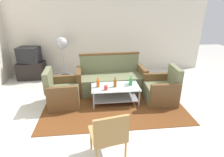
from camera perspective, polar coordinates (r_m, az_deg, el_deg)
The scene contains 16 objects.
ground_plane at distance 3.72m, azimuth 3.13°, elevation -13.04°, with size 14.00×14.00×0.00m, color beige.
wall_back at distance 6.13m, azimuth -1.26°, elevation 15.14°, with size 6.52×0.12×2.80m.
rug at distance 4.33m, azimuth 0.26°, elevation -7.42°, with size 3.14×2.19×0.01m, color brown.
couch at distance 4.83m, azimuth -0.32°, elevation -0.12°, with size 1.83×0.81×0.96m.
armchair_left at distance 4.26m, azimuth -15.44°, elevation -4.51°, with size 0.74×0.80×0.85m.
armchair_right at distance 4.41m, azimuth 15.49°, elevation -3.60°, with size 0.72×0.78×0.85m.
coffee_table at distance 4.21m, azimuth 1.06°, elevation -4.27°, with size 1.10×0.60×0.40m.
bottle_green at distance 4.20m, azimuth 5.96°, elevation -1.01°, with size 0.08×0.08×0.24m.
bottle_orange at distance 4.10m, azimuth -4.44°, elevation -1.52°, with size 0.08×0.08×0.24m.
bottle_brown at distance 4.10m, azimuth 0.99°, elevation -1.48°, with size 0.07×0.07×0.24m.
bottle_clear at distance 4.29m, azimuth 5.94°, elevation -0.53°, with size 0.07×0.07×0.23m.
cup at distance 3.97m, azimuth -1.97°, elevation -2.97°, with size 0.08×0.08×0.10m, color red.
tv_stand at distance 6.17m, azimuth -24.10°, elevation 2.37°, with size 0.80×0.50×0.52m, color black.
television at distance 6.04m, azimuth -24.83°, elevation 6.84°, with size 0.68×0.55×0.48m.
pedestal_fan at distance 5.79m, azimuth -15.56°, elevation 10.07°, with size 0.36×0.36×1.27m.
wicker_chair at distance 2.60m, azimuth -0.99°, elevation -17.04°, with size 0.56×0.56×0.84m.
Camera 1 is at (-0.52, -3.00, 2.14)m, focal length 28.80 mm.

